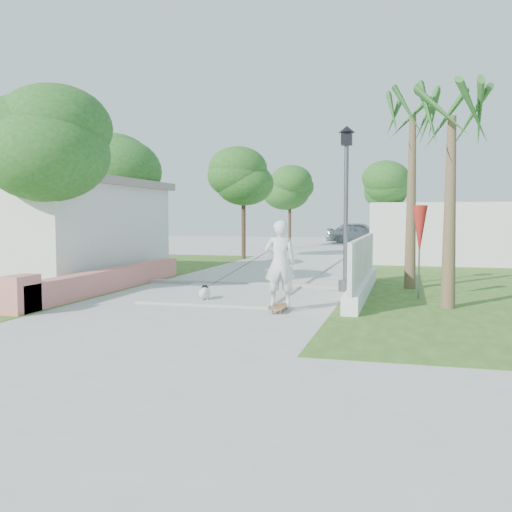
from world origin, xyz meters
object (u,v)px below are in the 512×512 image
(dog, at_px, (205,293))
(street_lamp, at_px, (346,202))
(bollard, at_px, (283,257))
(patio_umbrella, at_px, (420,230))
(skateboarder, at_px, (246,269))
(parked_car, at_px, (360,233))

(dog, bearing_deg, street_lamp, 23.27)
(bollard, height_order, dog, bollard)
(street_lamp, xyz_separation_m, patio_umbrella, (1.90, -1.00, -0.74))
(skateboarder, bearing_deg, parked_car, -102.04)
(street_lamp, xyz_separation_m, dog, (-3.04, -2.75, -2.21))
(street_lamp, xyz_separation_m, skateboarder, (-1.88, -3.22, -1.58))
(skateboarder, bearing_deg, dog, -33.65)
(skateboarder, height_order, dog, skateboarder)
(skateboarder, bearing_deg, street_lamp, -132.12)
(bollard, xyz_separation_m, patio_umbrella, (4.60, -5.50, 1.10))
(skateboarder, bearing_deg, bollard, -95.73)
(street_lamp, bearing_deg, parked_car, 93.74)
(street_lamp, height_order, dog, street_lamp)
(patio_umbrella, xyz_separation_m, dog, (-4.94, -1.75, -1.47))
(bollard, bearing_deg, skateboarder, -83.95)
(street_lamp, distance_m, skateboarder, 4.05)
(dog, distance_m, parked_car, 29.52)
(street_lamp, bearing_deg, dog, -137.88)
(bollard, distance_m, skateboarder, 7.76)
(street_lamp, relative_size, skateboarder, 1.85)
(bollard, relative_size, patio_umbrella, 0.47)
(patio_umbrella, xyz_separation_m, skateboarder, (-3.78, -2.22, -0.84))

